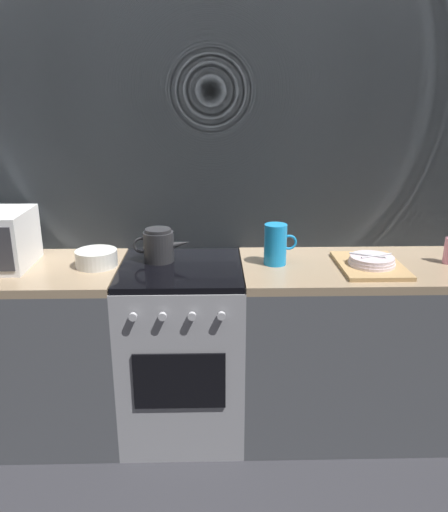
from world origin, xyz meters
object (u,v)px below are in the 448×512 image
Objects in this scene: stove_unit at (183,349)px; dish_pile at (371,263)px; kettle at (159,245)px; mixing_bowl at (96,258)px; pitcher at (276,244)px.

dish_pile is at bearing -3.02° from stove_unit.
kettle is 1.42× the size of mixing_bowl.
kettle is at bearing 174.11° from pitcher.
kettle is at bearing 143.06° from stove_unit.
kettle reaches higher than mixing_bowl.
dish_pile is at bearing -9.08° from pitcher.
mixing_bowl is 0.87m from pitcher.
pitcher is (0.46, 0.02, 0.55)m from stove_unit.
stove_unit is 4.50× the size of mixing_bowl.
pitcher is at bearing 170.92° from dish_pile.
pitcher reaches higher than mixing_bowl.
mixing_bowl is at bearing -166.66° from kettle.
stove_unit is at bearing -177.06° from pitcher.
dish_pile is at bearing -7.30° from kettle.
pitcher is (0.87, 0.01, 0.06)m from mixing_bowl.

